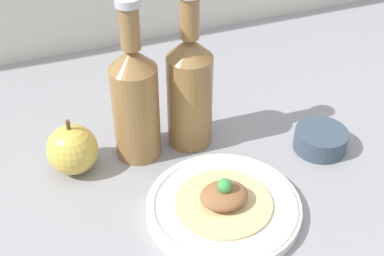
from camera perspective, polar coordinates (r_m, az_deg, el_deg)
The scene contains 7 objects.
ground_plane at distance 84.31cm, azimuth 1.70°, elevation -8.11°, with size 180.00×110.00×4.00cm, color gray.
plate at distance 79.76cm, azimuth 3.38°, elevation -8.37°, with size 22.94×22.94×1.95cm.
plated_food at distance 78.50cm, azimuth 3.43°, elevation -7.46°, with size 14.35×14.35×4.74cm.
cider_bottle_left at distance 84.52cm, azimuth -6.08°, elevation 3.11°, with size 7.55×7.55×27.74cm.
cider_bottle_right at distance 86.83cm, azimuth -0.24°, elevation 4.36°, with size 7.55×7.55×27.74cm.
apple at distance 86.71cm, azimuth -12.65°, elevation -2.23°, with size 8.19×8.19×9.75cm.
dipping_bowl at distance 92.80cm, azimuth 13.55°, elevation -1.22°, with size 8.90×8.90×3.59cm.
Camera 1 is at (-23.79, -54.30, 57.94)cm, focal length 50.00 mm.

